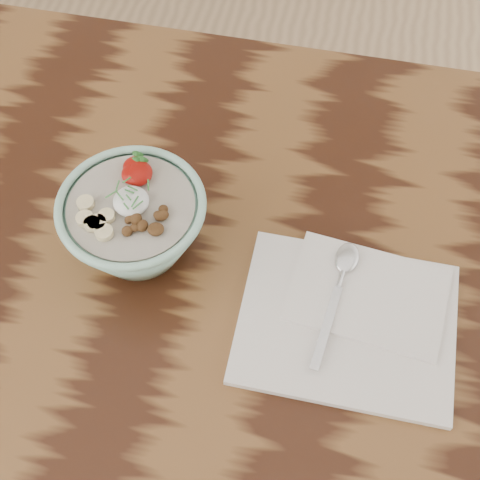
% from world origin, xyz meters
% --- Properties ---
extents(table, '(1.60, 0.90, 0.75)m').
position_xyz_m(table, '(0.00, 0.00, 0.66)').
color(table, '#33180C').
rests_on(table, ground).
extents(breakfast_bowl, '(0.17, 0.17, 0.11)m').
position_xyz_m(breakfast_bowl, '(-0.02, 0.06, 0.81)').
color(breakfast_bowl, '#9CD2BA').
rests_on(breakfast_bowl, table).
extents(napkin, '(0.24, 0.21, 0.01)m').
position_xyz_m(napkin, '(0.24, 0.02, 0.76)').
color(napkin, white).
rests_on(napkin, table).
extents(spoon, '(0.04, 0.17, 0.01)m').
position_xyz_m(spoon, '(0.22, 0.06, 0.77)').
color(spoon, silver).
rests_on(spoon, napkin).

